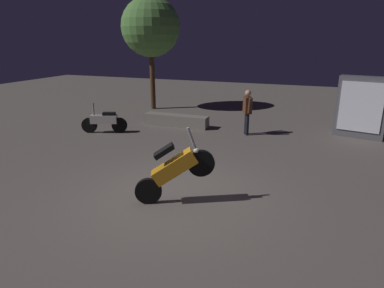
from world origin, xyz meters
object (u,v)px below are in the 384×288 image
(motorcycle_white_parked_left, at_px, (104,121))
(kiosk_billboard, at_px, (362,107))
(person_rider_beside, at_px, (247,109))
(motorcycle_orange_foreground, at_px, (174,169))

(motorcycle_white_parked_left, relative_size, kiosk_billboard, 0.75)
(person_rider_beside, distance_m, kiosk_billboard, 3.88)
(motorcycle_white_parked_left, height_order, kiosk_billboard, kiosk_billboard)
(motorcycle_orange_foreground, xyz_separation_m, motorcycle_white_parked_left, (-4.63, 4.14, -0.31))
(motorcycle_orange_foreground, relative_size, motorcycle_white_parked_left, 1.03)
(motorcycle_orange_foreground, height_order, person_rider_beside, motorcycle_orange_foreground)
(person_rider_beside, bearing_deg, motorcycle_orange_foreground, -120.97)
(motorcycle_orange_foreground, xyz_separation_m, person_rider_beside, (0.26, 5.76, 0.21))
(kiosk_billboard, bearing_deg, motorcycle_orange_foreground, 71.90)
(person_rider_beside, bearing_deg, motorcycle_white_parked_left, 169.96)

